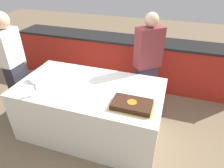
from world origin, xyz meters
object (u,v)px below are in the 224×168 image
object	(u,v)px
cake	(132,104)
person_seated_left	(14,66)
plate_stack	(37,78)
person_cutting_cake	(147,65)
wine_glass	(36,87)

from	to	relation	value
cake	person_seated_left	world-z (taller)	person_seated_left
person_seated_left	cake	bearing A→B (deg)	-97.57
plate_stack	person_cutting_cake	bearing A→B (deg)	30.74
cake	person_cutting_cake	distance (m)	0.99
wine_glass	cake	bearing A→B (deg)	6.53
cake	person_cutting_cake	xyz separation A→B (m)	(0.00, 0.99, 0.03)
wine_glass	person_seated_left	xyz separation A→B (m)	(-0.65, 0.38, -0.01)
cake	plate_stack	size ratio (longest dim) A/B	2.14
plate_stack	wine_glass	world-z (taller)	wine_glass
person_cutting_cake	person_seated_left	distance (m)	1.97
wine_glass	person_cutting_cake	size ratio (longest dim) A/B	0.11
person_cutting_cake	person_seated_left	size ratio (longest dim) A/B	0.97
cake	plate_stack	bearing A→B (deg)	173.24
cake	plate_stack	distance (m)	1.40
wine_glass	person_seated_left	distance (m)	0.75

